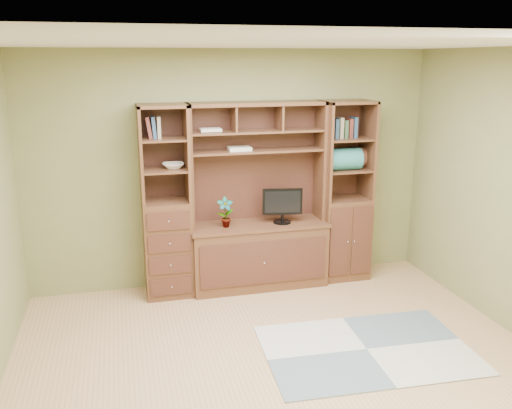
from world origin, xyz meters
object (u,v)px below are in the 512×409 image
object	(u,v)px
left_tower	(166,203)
monitor	(282,199)
center_hutch	(259,198)
right_tower	(344,191)

from	to	relation	value
left_tower	monitor	world-z (taller)	left_tower
center_hutch	left_tower	world-z (taller)	same
right_tower	center_hutch	bearing A→B (deg)	-177.77
center_hutch	right_tower	xyz separation A→B (m)	(1.02, 0.04, 0.00)
monitor	right_tower	bearing A→B (deg)	15.55
right_tower	monitor	bearing A→B (deg)	-174.39
left_tower	right_tower	distance (m)	2.02
right_tower	monitor	size ratio (longest dim) A/B	3.81
left_tower	monitor	bearing A→B (deg)	-3.40
left_tower	right_tower	xyz separation A→B (m)	(2.02, 0.00, 0.00)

